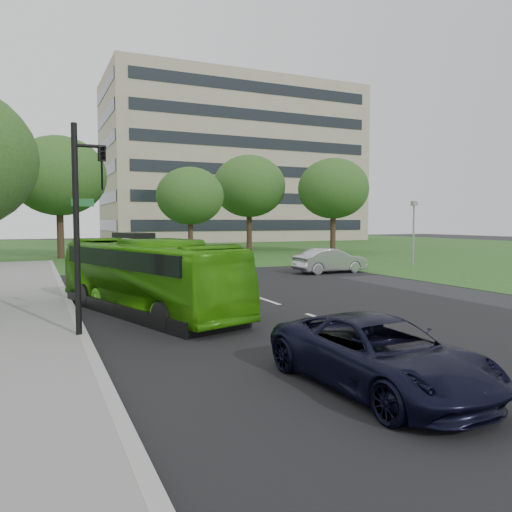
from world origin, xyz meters
The scene contains 12 objects.
ground centered at (0.00, 0.00, 0.00)m, with size 160.00×160.00×0.00m, color black.
street_surfaces centered at (-0.38, 22.75, 0.03)m, with size 120.00×120.00×0.15m.
office_building centered at (21.96, 61.96, 12.50)m, with size 40.10×20.10×25.00m.
tree_park_b centered at (-6.17, 29.04, 6.79)m, with size 7.68×7.68×10.07m.
tree_park_c centered at (4.23, 26.51, 5.25)m, with size 5.83×5.83×7.74m.
tree_park_d centered at (11.97, 31.62, 6.62)m, with size 7.39×7.39×9.78m.
tree_park_e centered at (18.56, 26.21, 6.24)m, with size 6.89×6.89×9.19m.
bus centered at (-4.80, 1.32, 1.26)m, with size 2.11×9.02×2.51m, color #378E0C.
sedan centered at (7.92, 10.00, 0.74)m, with size 1.56×4.47×1.47m, color #9D9DA1.
suv centered at (-2.50, -8.00, 0.66)m, with size 2.20×4.76×1.32m, color black.
traffic_light centered at (-7.03, -1.69, 3.27)m, with size 0.89×0.25×5.57m.
camera_pole centered at (16.00, 12.00, 2.89)m, with size 0.43×0.38×4.48m.
Camera 1 is at (-8.21, -15.26, 3.09)m, focal length 35.00 mm.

